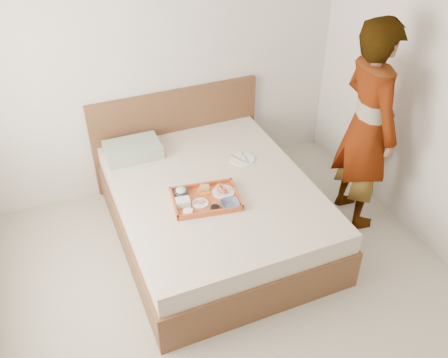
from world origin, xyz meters
TOP-DOWN VIEW (x-y plane):
  - ground at (0.00, 0.00)m, footprint 3.50×4.00m
  - wall_back at (0.00, 2.00)m, footprint 3.50×0.01m
  - bed at (0.11, 1.00)m, footprint 1.65×2.00m
  - headboard at (0.11, 1.97)m, footprint 1.65×0.06m
  - pillow at (-0.38, 1.70)m, footprint 0.49×0.34m
  - tray at (-0.02, 0.83)m, footprint 0.58×0.46m
  - prawn_plate at (0.14, 0.87)m, footprint 0.21×0.21m
  - navy_bowl_big at (0.13, 0.69)m, footprint 0.17×0.17m
  - sauce_dish at (0.00, 0.69)m, footprint 0.09×0.09m
  - meat_plate at (-0.08, 0.80)m, footprint 0.15×0.15m
  - bread_plate at (0.02, 0.95)m, footprint 0.15×0.15m
  - salad_bowl at (-0.17, 0.98)m, footprint 0.13×0.13m
  - plastic_tub at (-0.21, 0.85)m, footprint 0.12×0.11m
  - cheese_round at (-0.20, 0.73)m, footprint 0.09×0.09m
  - dinner_plate at (0.49, 1.25)m, footprint 0.24×0.24m
  - person at (1.39, 0.77)m, footprint 0.49×0.71m

SIDE VIEW (x-z plane):
  - ground at x=0.00m, z-range -0.01..0.01m
  - bed at x=0.11m, z-range 0.00..0.53m
  - headboard at x=0.11m, z-range 0.00..0.95m
  - dinner_plate at x=0.49m, z-range 0.53..0.54m
  - meat_plate at x=-0.08m, z-range 0.54..0.55m
  - bread_plate at x=0.02m, z-range 0.54..0.55m
  - prawn_plate at x=0.14m, z-range 0.54..0.56m
  - tray at x=-0.02m, z-range 0.53..0.58m
  - cheese_round at x=-0.20m, z-range 0.54..0.57m
  - sauce_dish at x=0.00m, z-range 0.54..0.57m
  - salad_bowl at x=-0.17m, z-range 0.54..0.58m
  - navy_bowl_big at x=0.13m, z-range 0.54..0.58m
  - plastic_tub at x=-0.21m, z-range 0.54..0.59m
  - pillow at x=-0.38m, z-range 0.53..0.65m
  - person at x=1.39m, z-range 0.00..1.84m
  - wall_back at x=0.00m, z-range 0.00..2.60m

